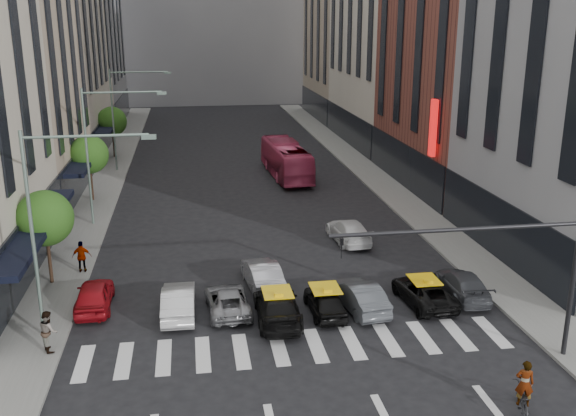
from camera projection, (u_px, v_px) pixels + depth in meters
name	position (u px, v px, depth m)	size (l,w,h in m)	color
ground	(309.00, 365.00, 25.87)	(160.00, 160.00, 0.00)	black
sidewalk_left	(104.00, 187.00, 52.56)	(3.00, 96.00, 0.15)	slate
sidewalk_right	(375.00, 177.00, 55.96)	(3.00, 96.00, 0.15)	slate
building_left_b	(9.00, 38.00, 46.45)	(8.00, 16.00, 24.00)	tan
building_left_d	(82.00, 5.00, 80.63)	(8.00, 18.00, 30.00)	gray
building_right_b	(460.00, 23.00, 50.24)	(8.00, 18.00, 26.00)	brown
building_right_d	(345.00, 13.00, 85.94)	(8.00, 18.00, 28.00)	tan
tree_near	(45.00, 218.00, 32.56)	(2.88, 2.88, 4.95)	black
tree_mid	(89.00, 155.00, 47.71)	(2.88, 2.88, 4.95)	black
tree_far	(112.00, 121.00, 62.86)	(2.88, 2.88, 4.95)	black
streetlamp_near	(53.00, 208.00, 26.49)	(5.38, 0.25, 9.00)	gray
streetlamp_mid	(101.00, 138.00, 41.64)	(5.38, 0.25, 9.00)	gray
streetlamp_far	(123.00, 106.00, 56.80)	(5.38, 0.25, 9.00)	gray
traffic_signal	(510.00, 259.00, 24.78)	(10.10, 0.20, 6.00)	black
liberty_sign	(433.00, 128.00, 44.96)	(0.30, 0.70, 4.00)	red
car_red	(94.00, 295.00, 30.67)	(1.65, 4.10, 1.40)	maroon
car_white_front	(178.00, 301.00, 30.03)	(1.50, 4.29, 1.41)	#B9B9B9
car_silver	(228.00, 300.00, 30.37)	(1.93, 4.19, 1.17)	gray
taxi_left	(277.00, 307.00, 29.44)	(1.97, 4.85, 1.41)	black
taxi_center	(325.00, 301.00, 30.15)	(1.51, 3.76, 1.28)	black
car_grey_mid	(360.00, 296.00, 30.59)	(1.49, 4.27, 1.41)	#484C51
taxi_right	(424.00, 292.00, 31.25)	(2.03, 4.40, 1.22)	black
car_grey_curb	(462.00, 284.00, 32.01)	(1.84, 4.53, 1.31)	#3E4045
car_row2_left	(262.00, 274.00, 33.09)	(1.54, 4.41, 1.45)	#ADADB2
car_row2_right	(349.00, 231.00, 39.92)	(1.94, 4.78, 1.39)	white
bus	(286.00, 160.00, 55.99)	(2.56, 10.93, 3.04)	#BB375C
motorcycle	(523.00, 399.00, 22.68)	(0.65, 1.86, 0.98)	black
rider	(527.00, 365.00, 22.29)	(0.64, 0.42, 1.75)	gray
pedestrian_near	(48.00, 331.00, 26.47)	(0.85, 0.67, 1.76)	gray
pedestrian_far	(82.00, 257.00, 34.69)	(1.03, 0.43, 1.75)	gray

